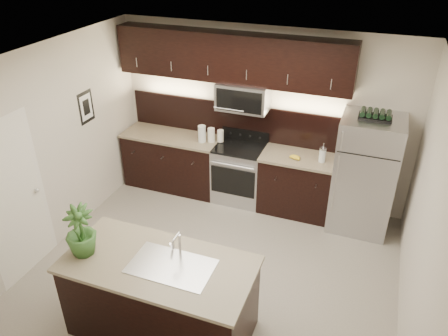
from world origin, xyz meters
TOP-DOWN VIEW (x-y plane):
  - ground at (0.00, 0.00)m, footprint 4.50×4.50m
  - room_walls at (-0.11, -0.04)m, footprint 4.52×4.02m
  - counter_run at (-0.46, 1.69)m, footprint 3.51×0.65m
  - upper_fixtures at (-0.43, 1.84)m, footprint 3.49×0.40m
  - island at (-0.18, -1.08)m, footprint 1.96×0.96m
  - sink_faucet at (-0.03, -1.07)m, footprint 0.84×0.50m
  - refrigerator at (1.61, 1.63)m, footprint 0.82×0.74m
  - wine_rack at (1.61, 1.63)m, footprint 0.42×0.26m
  - plant at (-0.97, -1.20)m, footprint 0.36×0.36m
  - canisters at (-0.76, 1.68)m, footprint 0.38×0.22m
  - french_press at (1.00, 1.64)m, footprint 0.10×0.10m
  - bananas at (0.59, 1.61)m, footprint 0.20×0.17m

SIDE VIEW (x-z plane):
  - ground at x=0.00m, z-range 0.00..0.00m
  - counter_run at x=-0.46m, z-range 0.00..0.94m
  - island at x=-0.18m, z-range 0.00..0.94m
  - refrigerator at x=1.61m, z-range 0.00..1.71m
  - sink_faucet at x=-0.03m, z-range 0.81..1.10m
  - bananas at x=0.59m, z-range 0.94..0.99m
  - french_press at x=1.00m, z-range 0.90..1.19m
  - canisters at x=-0.76m, z-range 0.92..1.19m
  - plant at x=-0.97m, z-range 0.94..1.50m
  - room_walls at x=-0.11m, z-range 0.34..3.05m
  - wine_rack at x=1.61m, z-range 1.70..1.80m
  - upper_fixtures at x=-0.43m, z-range 1.31..2.97m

